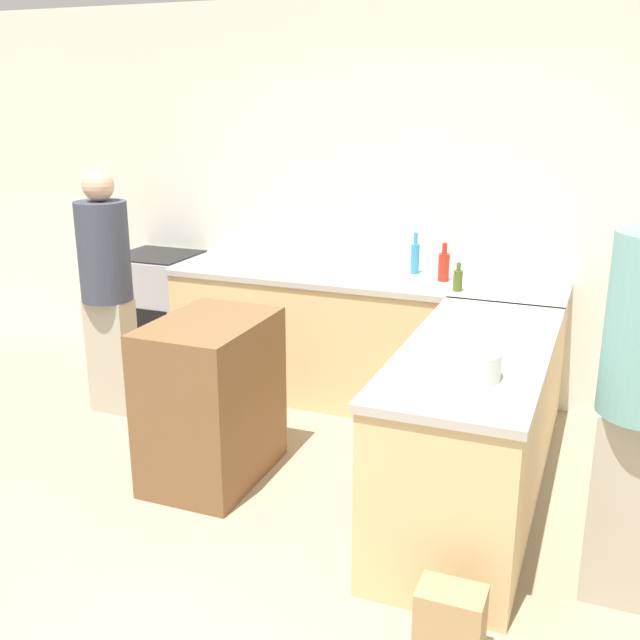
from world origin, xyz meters
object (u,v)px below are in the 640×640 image
object	(u,v)px
island_table	(212,400)
hot_sauce_bottle	(444,266)
range_oven	(160,312)
olive_oil_bottle	(458,280)
paper_bag	(450,627)
mixing_bowl	(463,363)
person_by_range	(107,285)
dish_soap_bottle	(415,257)

from	to	relation	value
island_table	hot_sauce_bottle	size ratio (longest dim) A/B	3.64
range_oven	olive_oil_bottle	bearing A→B (deg)	-4.69
paper_bag	range_oven	bearing A→B (deg)	140.15
mixing_bowl	person_by_range	world-z (taller)	person_by_range
hot_sauce_bottle	olive_oil_bottle	distance (m)	0.26
person_by_range	paper_bag	distance (m)	3.12
range_oven	island_table	xyz separation A→B (m)	(1.23, -1.36, 0.00)
island_table	mixing_bowl	distance (m)	1.53
olive_oil_bottle	person_by_range	world-z (taller)	person_by_range
hot_sauce_bottle	paper_bag	distance (m)	2.57
paper_bag	hot_sauce_bottle	bearing A→B (deg)	104.20
range_oven	dish_soap_bottle	size ratio (longest dim) A/B	3.25
dish_soap_bottle	person_by_range	size ratio (longest dim) A/B	0.17
hot_sauce_bottle	olive_oil_bottle	xyz separation A→B (m)	(0.14, -0.22, -0.03)
person_by_range	mixing_bowl	bearing A→B (deg)	-18.59
island_table	dish_soap_bottle	xyz separation A→B (m)	(0.73, 1.53, 0.55)
range_oven	paper_bag	bearing A→B (deg)	-39.85
island_table	mixing_bowl	xyz separation A→B (m)	(1.42, -0.28, 0.51)
island_table	dish_soap_bottle	distance (m)	1.78
island_table	hot_sauce_bottle	xyz separation A→B (m)	(0.96, 1.39, 0.54)
dish_soap_bottle	hot_sauce_bottle	world-z (taller)	dish_soap_bottle
island_table	dish_soap_bottle	size ratio (longest dim) A/B	3.26
island_table	olive_oil_bottle	distance (m)	1.68
range_oven	mixing_bowl	size ratio (longest dim) A/B	2.81
mixing_bowl	dish_soap_bottle	xyz separation A→B (m)	(-0.69, 1.81, 0.05)
olive_oil_bottle	paper_bag	bearing A→B (deg)	-77.94
olive_oil_bottle	paper_bag	world-z (taller)	olive_oil_bottle
mixing_bowl	olive_oil_bottle	distance (m)	1.49
mixing_bowl	hot_sauce_bottle	xyz separation A→B (m)	(-0.46, 1.68, 0.04)
range_oven	hot_sauce_bottle	xyz separation A→B (m)	(2.19, 0.03, 0.55)
mixing_bowl	person_by_range	size ratio (longest dim) A/B	0.20
island_table	person_by_range	bearing A→B (deg)	152.69
island_table	paper_bag	bearing A→B (deg)	-31.76
island_table	olive_oil_bottle	xyz separation A→B (m)	(1.10, 1.17, 0.52)
dish_soap_bottle	range_oven	bearing A→B (deg)	-175.22
mixing_bowl	paper_bag	xyz separation A→B (m)	(0.13, -0.68, -0.80)
hot_sauce_bottle	person_by_range	bearing A→B (deg)	-157.70
dish_soap_bottle	hot_sauce_bottle	size ratio (longest dim) A/B	1.12
island_table	mixing_bowl	size ratio (longest dim) A/B	2.82
hot_sauce_bottle	person_by_range	world-z (taller)	person_by_range
olive_oil_bottle	paper_bag	xyz separation A→B (m)	(0.46, -2.13, -0.81)
person_by_range	island_table	bearing A→B (deg)	-27.31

